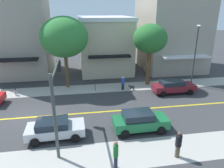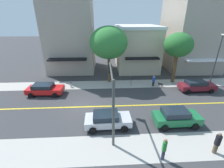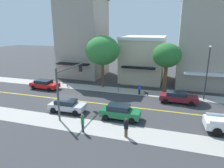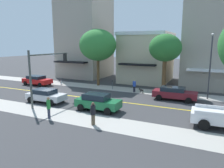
{
  "view_description": "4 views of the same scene",
  "coord_description": "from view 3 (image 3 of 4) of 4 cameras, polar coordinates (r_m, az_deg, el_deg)",
  "views": [
    {
      "loc": [
        16.96,
        4.54,
        8.8
      ],
      "look_at": [
        -0.77,
        7.45,
        2.36
      ],
      "focal_mm": 33.53,
      "sensor_mm": 36.0,
      "label": 1
    },
    {
      "loc": [
        14.81,
        2.38,
        9.19
      ],
      "look_at": [
        -0.45,
        3.22,
        2.51
      ],
      "focal_mm": 24.66,
      "sensor_mm": 36.0,
      "label": 2
    },
    {
      "loc": [
        22.32,
        13.91,
        9.32
      ],
      "look_at": [
        -0.56,
        6.74,
        2.55
      ],
      "focal_mm": 32.17,
      "sensor_mm": 36.0,
      "label": 3
    },
    {
      "loc": [
        20.25,
        18.24,
        6.11
      ],
      "look_at": [
        -0.63,
        8.42,
        1.73
      ],
      "focal_mm": 34.28,
      "sensor_mm": 36.0,
      "label": 4
    }
  ],
  "objects": [
    {
      "name": "road_centerline_stripe",
      "position": [
        27.9,
        -13.72,
        -4.21
      ],
      "size": [
        0.2,
        126.0,
        0.0
      ],
      "primitive_type": "cube",
      "color": "yellow",
      "rests_on": "ground"
    },
    {
      "name": "ground_plane",
      "position": [
        27.9,
        -13.72,
        -4.21
      ],
      "size": [
        140.0,
        140.0,
        0.0
      ],
      "primitive_type": "plane",
      "color": "#38383A"
    },
    {
      "name": "brick_apartment_block",
      "position": [
        40.27,
        -8.21,
        12.96
      ],
      "size": [
        9.68,
        8.2,
        14.89
      ],
      "rotation": [
        0.0,
        0.0,
        -1.57
      ],
      "color": "#A39989",
      "rests_on": "ground"
    },
    {
      "name": "maroon_sedan_left_curb",
      "position": [
        27.01,
        18.23,
        -3.52
      ],
      "size": [
        2.0,
        4.66,
        1.44
      ],
      "rotation": [
        0.0,
        0.0,
        1.58
      ],
      "color": "maroon",
      "rests_on": "ground"
    },
    {
      "name": "red_sedan_left_curb",
      "position": [
        33.14,
        -18.61,
        -0.05
      ],
      "size": [
        2.25,
        4.55,
        1.41
      ],
      "rotation": [
        0.0,
        0.0,
        1.53
      ],
      "color": "red",
      "rests_on": "ground"
    },
    {
      "name": "green_sedan_right_curb",
      "position": [
        21.28,
        2.29,
        -7.82
      ],
      "size": [
        2.0,
        4.17,
        1.54
      ],
      "rotation": [
        0.0,
        0.0,
        1.58
      ],
      "color": "#196638",
      "rests_on": "ground"
    },
    {
      "name": "tan_rowhouse",
      "position": [
        36.7,
        25.19,
        10.9
      ],
      "size": [
        11.64,
        8.82,
        14.25
      ],
      "rotation": [
        0.0,
        0.0,
        -1.57
      ],
      "color": "#A39989",
      "rests_on": "ground"
    },
    {
      "name": "traffic_light_mast",
      "position": [
        22.26,
        -12.65,
        0.9
      ],
      "size": [
        5.8,
        0.32,
        5.51
      ],
      "rotation": [
        0.0,
        0.0,
        3.14
      ],
      "color": "#474C47",
      "rests_on": "ground"
    },
    {
      "name": "pedestrian_blue_shirt",
      "position": [
        29.12,
        7.8,
        -1.35
      ],
      "size": [
        0.4,
        0.4,
        1.59
      ],
      "rotation": [
        0.0,
        0.0,
        2.8
      ],
      "color": "black",
      "rests_on": "ground"
    },
    {
      "name": "small_dog",
      "position": [
        28.94,
        9.64,
        -2.48
      ],
      "size": [
        0.48,
        0.74,
        0.56
      ],
      "rotation": [
        0.0,
        0.0,
        4.31
      ],
      "color": "black",
      "rests_on": "ground"
    },
    {
      "name": "sidewalk_right",
      "position": [
        23.32,
        -21.44,
        -8.94
      ],
      "size": [
        2.9,
        126.0,
        0.01
      ],
      "primitive_type": "cube",
      "color": "#ADA8A0",
      "rests_on": "ground"
    },
    {
      "name": "parking_meter",
      "position": [
        29.94,
        1.88,
        -0.66
      ],
      "size": [
        0.12,
        0.18,
        1.29
      ],
      "color": "#4C4C51",
      "rests_on": "ground"
    },
    {
      "name": "sidewalk_left",
      "position": [
        32.98,
        -8.33,
        -0.81
      ],
      "size": [
        2.9,
        126.0,
        0.01
      ],
      "primitive_type": "cube",
      "color": "#ADA8A0",
      "rests_on": "ground"
    },
    {
      "name": "street_tree_left_near",
      "position": [
        29.11,
        15.33,
        7.74
      ],
      "size": [
        3.97,
        3.97,
        7.29
      ],
      "color": "brown",
      "rests_on": "ground"
    },
    {
      "name": "corner_shop_building",
      "position": [
        37.13,
        8.89,
        7.24
      ],
      "size": [
        10.36,
        7.41,
        7.83
      ],
      "rotation": [
        0.0,
        0.0,
        -1.57
      ],
      "color": "beige",
      "rests_on": "ground"
    },
    {
      "name": "pedestrian_green_shirt",
      "position": [
        18.84,
        -8.35,
        -10.67
      ],
      "size": [
        0.31,
        0.31,
        1.82
      ],
      "rotation": [
        0.0,
        0.0,
        5.73
      ],
      "color": "#33384C",
      "rests_on": "ground"
    },
    {
      "name": "silver_sedan_right_curb",
      "position": [
        23.65,
        -12.6,
        -5.9
      ],
      "size": [
        2.1,
        4.15,
        1.39
      ],
      "rotation": [
        0.0,
        0.0,
        1.6
      ],
      "color": "#B7BABF",
      "rests_on": "ground"
    },
    {
      "name": "street_lamp",
      "position": [
        28.37,
        25.55,
        4.18
      ],
      "size": [
        0.7,
        0.36,
        7.17
      ],
      "color": "#38383D",
      "rests_on": "ground"
    },
    {
      "name": "fire_hydrant",
      "position": [
        33.37,
        -12.54,
        -0.15
      ],
      "size": [
        0.44,
        0.24,
        0.77
      ],
      "color": "silver",
      "rests_on": "ground"
    },
    {
      "name": "pedestrian_black_shirt",
      "position": [
        17.94,
        4.04,
        -12.12
      ],
      "size": [
        0.39,
        0.39,
        1.79
      ],
      "rotation": [
        0.0,
        0.0,
        3.26
      ],
      "color": "brown",
      "rests_on": "ground"
    },
    {
      "name": "street_tree_right_corner",
      "position": [
        31.53,
        -2.75,
        9.5
      ],
      "size": [
        5.31,
        5.31,
        8.16
      ],
      "color": "brown",
      "rests_on": "ground"
    }
  ]
}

